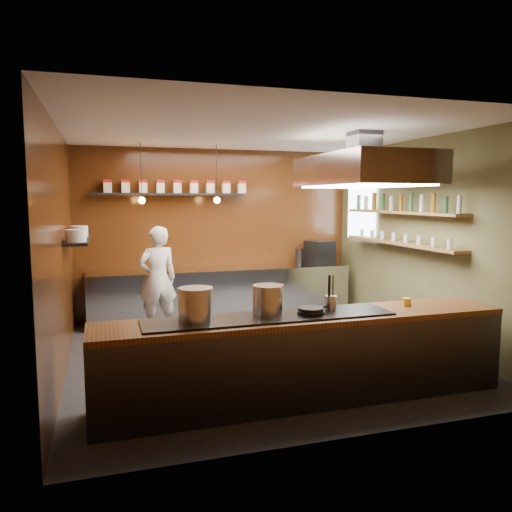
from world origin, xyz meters
name	(u,v)px	position (x,y,z in m)	size (l,w,h in m)	color
floor	(260,355)	(0.00, 0.00, 0.00)	(5.00, 5.00, 0.00)	black
back_wall	(218,233)	(0.00, 2.50, 1.50)	(5.00, 5.00, 0.00)	#331209
left_wall	(60,252)	(-2.50, 0.00, 1.50)	(5.00, 5.00, 0.00)	#331209
right_wall	(421,241)	(2.50, 0.00, 1.50)	(5.00, 5.00, 0.00)	#4D4B2B
ceiling	(260,131)	(0.00, 0.00, 3.00)	(5.00, 5.00, 0.00)	silver
window_pane	(361,211)	(2.45, 1.70, 1.90)	(1.00, 1.00, 0.00)	white
prep_counter	(223,294)	(0.00, 2.17, 0.45)	(4.60, 0.65, 0.90)	silver
pass_counter	(306,357)	(0.00, -1.60, 0.47)	(4.40, 0.72, 0.94)	#38383D
tin_shelf	(169,194)	(-0.90, 2.36, 2.20)	(2.60, 0.26, 0.04)	black
plate_shelf	(78,241)	(-2.34, 1.00, 1.55)	(0.30, 1.40, 0.04)	black
bottle_shelf_upper	(401,212)	(2.34, 0.30, 1.92)	(0.26, 2.80, 0.04)	olive
bottle_shelf_lower	(400,243)	(2.34, 0.30, 1.45)	(0.26, 2.80, 0.04)	olive
extractor_hood	(364,170)	(1.30, -0.40, 2.51)	(1.20, 2.00, 0.72)	#38383D
pendant_left	(142,197)	(-1.40, 1.70, 2.15)	(0.10, 0.10, 0.95)	black
pendant_right	(217,197)	(-0.20, 1.70, 2.15)	(0.10, 0.10, 0.95)	black
storage_tins	(177,187)	(-0.75, 2.36, 2.33)	(2.43, 0.13, 0.22)	beige
plate_stacks	(77,233)	(-2.34, 1.00, 1.65)	(0.26, 1.16, 0.16)	silver
bottles	(401,203)	(2.34, 0.30, 2.06)	(0.06, 2.66, 0.24)	silver
wine_glasses	(400,238)	(2.34, 0.30, 1.53)	(0.07, 2.37, 0.13)	silver
stockpot_large	(196,304)	(-1.16, -1.58, 1.10)	(0.34, 0.34, 0.33)	silver
stockpot_small	(268,300)	(-0.39, -1.51, 1.09)	(0.32, 0.32, 0.30)	silver
utensil_crock	(330,303)	(0.29, -1.56, 1.02)	(0.13, 0.13, 0.16)	silver
frying_pan	(311,311)	(0.03, -1.65, 0.97)	(0.44, 0.28, 0.07)	black
butter_jar	(407,302)	(1.26, -1.52, 0.96)	(0.10, 0.10, 0.09)	yellow
espresso_machine	(320,253)	(1.86, 2.16, 1.12)	(0.44, 0.42, 0.44)	black
chef	(158,279)	(-1.18, 1.69, 0.85)	(0.62, 0.41, 1.69)	silver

